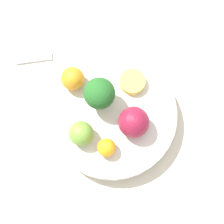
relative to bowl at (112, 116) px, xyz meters
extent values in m
plane|color=gray|center=(0.00, 0.00, -0.04)|extent=(6.00, 6.00, 0.00)
cube|color=beige|center=(0.00, 0.00, -0.03)|extent=(1.20, 1.20, 0.02)
cylinder|color=silver|center=(0.00, 0.00, 0.00)|extent=(0.25, 0.25, 0.04)
cylinder|color=#99C17A|center=(0.03, 0.02, 0.03)|extent=(0.02, 0.02, 0.03)
sphere|color=#236023|center=(0.03, 0.02, 0.07)|extent=(0.06, 0.06, 0.06)
sphere|color=maroon|center=(-0.03, -0.03, 0.05)|extent=(0.06, 0.06, 0.06)
sphere|color=olive|center=(-0.03, 0.07, 0.04)|extent=(0.05, 0.05, 0.05)
sphere|color=orange|center=(0.08, 0.06, 0.04)|extent=(0.05, 0.05, 0.05)
sphere|color=orange|center=(-0.07, 0.03, 0.04)|extent=(0.03, 0.03, 0.03)
cylinder|color=#F4CC4C|center=(0.05, -0.05, 0.03)|extent=(0.05, 0.05, 0.02)
cube|color=silver|center=(0.17, 0.13, -0.02)|extent=(0.02, 0.08, 0.01)
camera|label=1|loc=(-0.18, 0.04, 0.72)|focal=60.00mm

